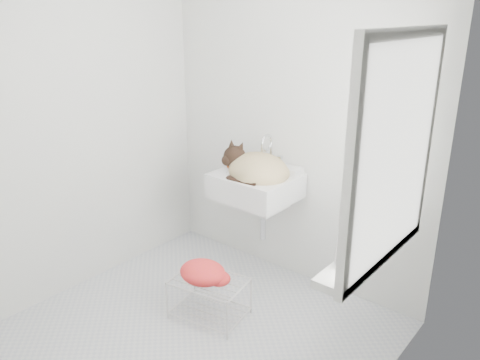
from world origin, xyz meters
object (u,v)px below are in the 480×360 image
Objects in this scene: cat at (256,169)px; wire_rack at (209,296)px; sink at (256,174)px; bottle_a at (346,268)px; bottle_c at (385,235)px; bottle_b at (370,248)px.

wire_rack is at bearing -72.92° from cat.
sink is 0.05m from cat.
sink is at bearing 97.07° from wire_rack.
wire_rack is at bearing 169.44° from bottle_a.
bottle_c is at bearing 12.65° from wire_rack.
bottle_a is 0.25m from bottle_b.
sink is 3.23× the size of bottle_c.
wire_rack is 2.24× the size of bottle_b.
bottle_b is at bearing -25.34° from sink.
bottle_a is 1.39× the size of bottle_c.
wire_rack is (0.06, -0.57, -0.74)m from cat.
sink is 2.32× the size of bottle_a.
cat is at bearing 163.29° from bottle_c.
sink is 1.07× the size of cat.
sink reaches higher than bottle_c.
bottle_a reaches higher than bottle_b.
sink is at bearing 154.66° from bottle_b.
bottle_b is (0.00, 0.25, 0.00)m from bottle_a.
sink is 0.92m from wire_rack.
bottle_c is at bearing 90.00° from bottle_a.
bottle_a is at bearing -23.64° from cat.
cat is 0.94m from wire_rack.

